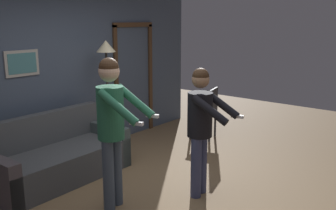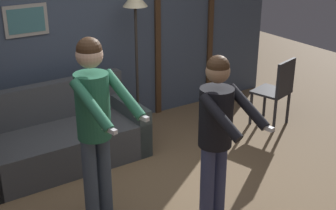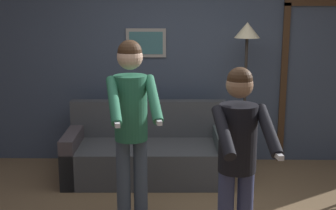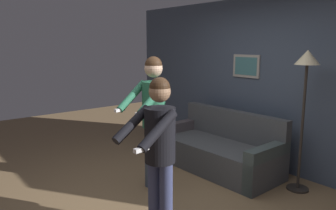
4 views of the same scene
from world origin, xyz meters
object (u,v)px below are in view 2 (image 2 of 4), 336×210
Objects in this scene: couch at (60,140)px; person_standing_right at (217,127)px; dining_chair_distant at (277,89)px; torchiere_lamp at (136,20)px; person_standing_left at (95,115)px.

couch is 2.07m from person_standing_right.
person_standing_right reaches higher than dining_chair_distant.
dining_chair_distant is (1.63, -0.85, -0.95)m from torchiere_lamp.
torchiere_lamp is 1.15× the size of person_standing_right.
person_standing_right is at bearing -33.41° from person_standing_left.
dining_chair_distant is at bearing -27.64° from torchiere_lamp.
person_standing_left is at bearing -130.33° from torchiere_lamp.
person_standing_left is at bearing 146.59° from person_standing_right.
person_standing_left reaches higher than dining_chair_distant.
person_standing_left is (-1.23, -1.45, -0.42)m from torchiere_lamp.
dining_chair_distant is at bearing 11.82° from person_standing_left.
torchiere_lamp is 2.13m from person_standing_right.
torchiere_lamp is at bearing 80.45° from person_standing_right.
torchiere_lamp is 1.96× the size of dining_chair_distant.
person_standing_right is (0.89, -0.59, -0.11)m from person_standing_left.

